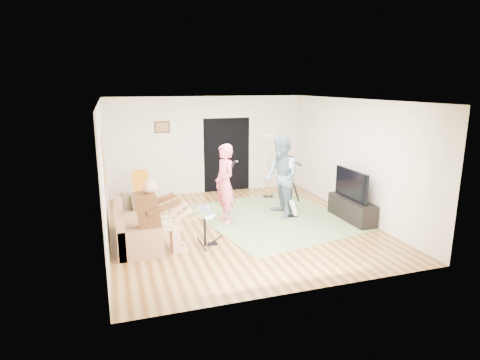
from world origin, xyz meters
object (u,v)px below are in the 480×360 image
object	(u,v)px
sofa	(133,229)
tv_cabinet	(351,210)
guitar_spare	(292,207)
singer	(225,184)
torchiere_lamp	(269,155)
dining_chair	(141,195)
drum_kit	(205,230)
guitarist	(281,177)
television	(351,184)

from	to	relation	value
sofa	tv_cabinet	xyz separation A→B (m)	(4.79, -0.22, -0.01)
sofa	guitar_spare	world-z (taller)	guitar_spare
singer	torchiere_lamp	xyz separation A→B (m)	(1.69, 1.61, 0.29)
torchiere_lamp	dining_chair	xyz separation A→B (m)	(-3.38, -0.02, -0.84)
sofa	torchiere_lamp	world-z (taller)	torchiere_lamp
drum_kit	guitar_spare	world-z (taller)	guitar_spare
guitarist	dining_chair	xyz separation A→B (m)	(-3.05, 1.57, -0.60)
singer	guitar_spare	size ratio (longest dim) A/B	2.15
guitar_spare	singer	bearing A→B (deg)	175.23
dining_chair	tv_cabinet	world-z (taller)	dining_chair
singer	guitarist	bearing A→B (deg)	83.00
sofa	drum_kit	size ratio (longest dim) A/B	2.65
drum_kit	tv_cabinet	xyz separation A→B (m)	(3.50, 0.43, -0.07)
sofa	torchiere_lamp	bearing A→B (deg)	30.07
guitar_spare	torchiere_lamp	distance (m)	1.98
guitarist	torchiere_lamp	size ratio (longest dim) A/B	1.10
drum_kit	singer	xyz separation A→B (m)	(0.73, 1.19, 0.56)
drum_kit	torchiere_lamp	size ratio (longest dim) A/B	0.43
guitarist	torchiere_lamp	xyz separation A→B (m)	(0.33, 1.59, 0.24)
sofa	drum_kit	xyz separation A→B (m)	(1.29, -0.65, 0.06)
torchiere_lamp	television	distance (m)	2.60
dining_chair	guitarist	bearing A→B (deg)	-26.10
television	singer	bearing A→B (deg)	164.33
guitarist	television	bearing A→B (deg)	60.78
dining_chair	tv_cabinet	bearing A→B (deg)	-26.68
guitar_spare	dining_chair	size ratio (longest dim) A/B	0.86
guitarist	guitar_spare	distance (m)	0.76
singer	dining_chair	xyz separation A→B (m)	(-1.69, 1.59, -0.54)
singer	torchiere_lamp	bearing A→B (deg)	125.65
sofa	television	xyz separation A→B (m)	(4.74, -0.22, 0.59)
sofa	dining_chair	xyz separation A→B (m)	(0.33, 2.13, 0.08)
sofa	dining_chair	bearing A→B (deg)	81.22
sofa	dining_chair	distance (m)	2.16
sofa	torchiere_lamp	xyz separation A→B (m)	(3.71, 2.15, 0.92)
drum_kit	guitar_spare	xyz separation A→B (m)	(2.32, 1.06, -0.09)
tv_cabinet	television	bearing A→B (deg)	180.00
tv_cabinet	dining_chair	bearing A→B (deg)	152.16
drum_kit	singer	bearing A→B (deg)	58.34
singer	drum_kit	bearing A→B (deg)	-39.56
dining_chair	television	world-z (taller)	television
torchiere_lamp	tv_cabinet	distance (m)	2.76
drum_kit	dining_chair	xyz separation A→B (m)	(-0.96, 2.78, 0.02)
drum_kit	singer	size ratio (longest dim) A/B	0.42
singer	torchiere_lamp	world-z (taller)	singer
singer	guitarist	world-z (taller)	guitarist
guitar_spare	torchiere_lamp	xyz separation A→B (m)	(0.10, 1.74, 0.94)
tv_cabinet	sofa	bearing A→B (deg)	177.38
sofa	television	world-z (taller)	television
sofa	singer	world-z (taller)	singer
sofa	singer	size ratio (longest dim) A/B	1.10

